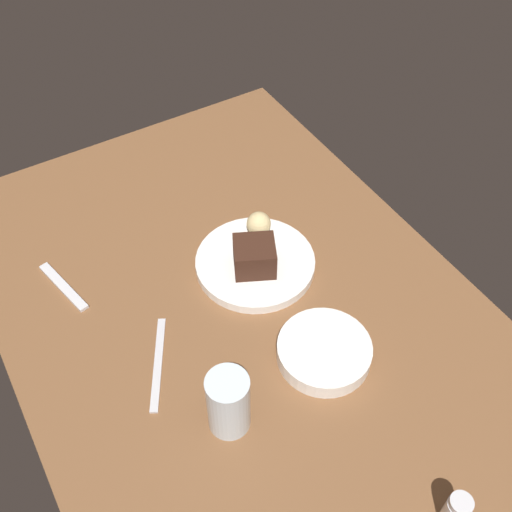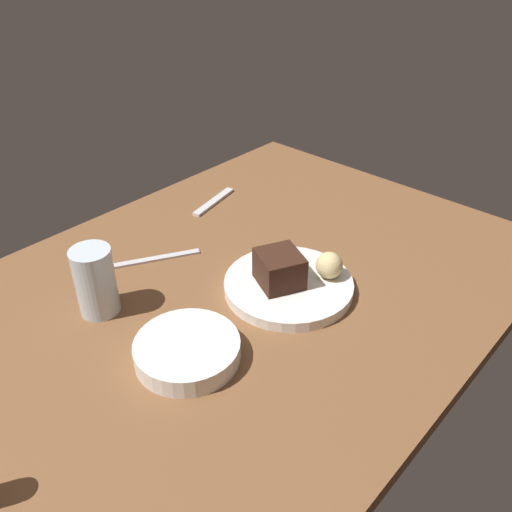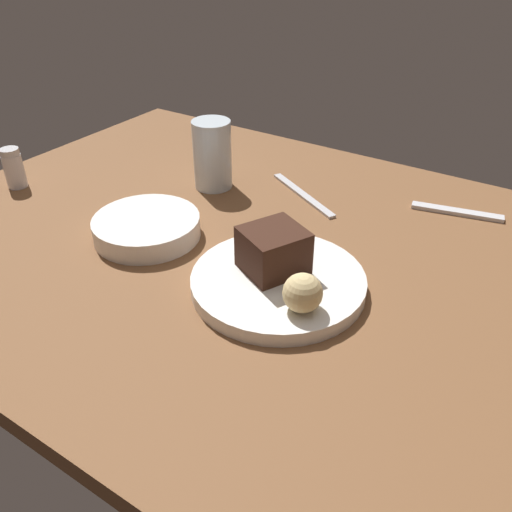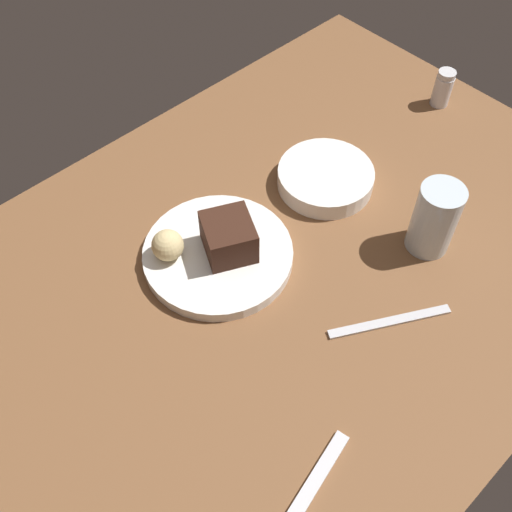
# 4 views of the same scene
# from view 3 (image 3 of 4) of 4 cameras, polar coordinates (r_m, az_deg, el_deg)

# --- Properties ---
(dining_table) EXTENTS (1.20, 0.84, 0.03)m
(dining_table) POSITION_cam_3_polar(r_m,az_deg,el_deg) (0.83, 1.24, -0.12)
(dining_table) COLOR brown
(dining_table) RESTS_ON ground
(dessert_plate) EXTENTS (0.24, 0.24, 0.02)m
(dessert_plate) POSITION_cam_3_polar(r_m,az_deg,el_deg) (0.73, 2.37, -2.78)
(dessert_plate) COLOR white
(dessert_plate) RESTS_ON dining_table
(chocolate_cake_slice) EXTENTS (0.10, 0.10, 0.06)m
(chocolate_cake_slice) POSITION_cam_3_polar(r_m,az_deg,el_deg) (0.72, 1.85, 0.62)
(chocolate_cake_slice) COLOR #381E14
(chocolate_cake_slice) RESTS_ON dessert_plate
(bread_roll) EXTENTS (0.05, 0.05, 0.05)m
(bread_roll) POSITION_cam_3_polar(r_m,az_deg,el_deg) (0.66, 4.97, -3.93)
(bread_roll) COLOR #DBC184
(bread_roll) RESTS_ON dessert_plate
(salt_shaker) EXTENTS (0.04, 0.04, 0.07)m
(salt_shaker) POSITION_cam_3_polar(r_m,az_deg,el_deg) (1.09, -24.35, 8.49)
(salt_shaker) COLOR silver
(salt_shaker) RESTS_ON dining_table
(water_glass) EXTENTS (0.07, 0.07, 0.12)m
(water_glass) POSITION_cam_3_polar(r_m,az_deg,el_deg) (0.99, -4.66, 10.68)
(water_glass) COLOR silver
(water_glass) RESTS_ON dining_table
(side_bowl) EXTENTS (0.17, 0.17, 0.03)m
(side_bowl) POSITION_cam_3_polar(r_m,az_deg,el_deg) (0.86, -11.52, 3.00)
(side_bowl) COLOR white
(side_bowl) RESTS_ON dining_table
(dessert_spoon) EXTENTS (0.15, 0.05, 0.01)m
(dessert_spoon) POSITION_cam_3_polar(r_m,az_deg,el_deg) (0.98, 20.56, 4.41)
(dessert_spoon) COLOR silver
(dessert_spoon) RESTS_ON dining_table
(butter_knife) EXTENTS (0.17, 0.11, 0.01)m
(butter_knife) POSITION_cam_3_polar(r_m,az_deg,el_deg) (0.98, 4.99, 6.50)
(butter_knife) COLOR silver
(butter_knife) RESTS_ON dining_table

